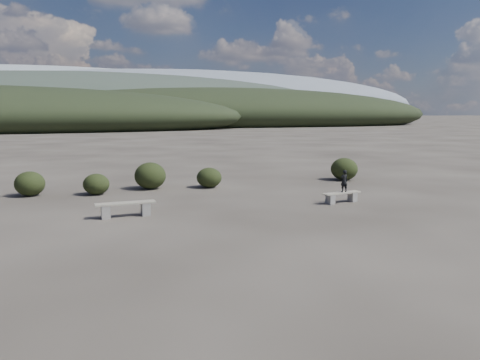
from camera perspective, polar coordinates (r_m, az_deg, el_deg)
name	(u,v)px	position (r m, az deg, el deg)	size (l,w,h in m)	color
ground	(295,235)	(13.14, 6.75, -6.72)	(1200.00, 1200.00, 0.00)	#2E2924
bench_left	(126,208)	(15.71, -13.75, -3.35)	(1.95, 0.49, 0.48)	gray
bench_right	(342,196)	(18.07, 12.28, -1.97)	(1.65, 0.59, 0.40)	gray
seated_person	(344,181)	(18.04, 12.57, -0.13)	(0.31, 0.20, 0.84)	black
shrub_a	(96,184)	(20.31, -17.12, -0.49)	(1.07, 1.07, 0.88)	black
shrub_b	(150,176)	(21.23, -10.89, 0.52)	(1.39, 1.39, 1.19)	black
shrub_c	(209,178)	(21.31, -3.79, 0.29)	(1.14, 1.14, 0.91)	black
shrub_e	(344,169)	(24.23, 12.59, 1.32)	(1.35, 1.35, 1.13)	black
shrub_f	(30,184)	(20.94, -24.25, -0.41)	(1.19, 1.19, 1.01)	black
mountain_ridges	(73,103)	(350.55, -19.72, 8.88)	(500.00, 400.00, 56.00)	black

